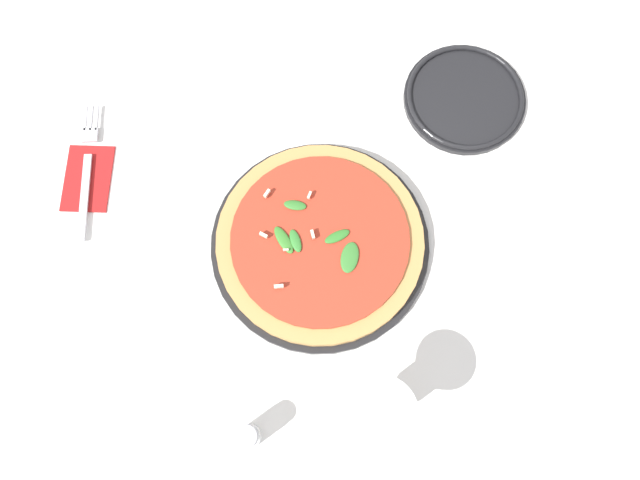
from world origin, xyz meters
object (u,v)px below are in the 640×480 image
(wine_glass, at_px, (378,414))
(side_plate_white, at_px, (465,98))
(pizza_arugula_main, at_px, (320,243))
(fork, at_px, (87,172))
(shaker_pepper, at_px, (248,436))

(wine_glass, relative_size, side_plate_white, 0.77)
(pizza_arugula_main, xyz_separation_m, fork, (0.23, 0.31, -0.01))
(wine_glass, relative_size, fork, 0.68)
(wine_glass, xyz_separation_m, fork, (0.48, 0.30, -0.10))
(fork, bearing_deg, shaker_pepper, -147.39)
(fork, height_order, side_plate_white, side_plate_white)
(pizza_arugula_main, bearing_deg, shaker_pepper, 142.63)
(pizza_arugula_main, xyz_separation_m, shaker_pepper, (-0.23, 0.18, 0.02))
(pizza_arugula_main, xyz_separation_m, side_plate_white, (0.16, -0.30, -0.01))
(side_plate_white, bearing_deg, fork, 84.09)
(pizza_arugula_main, relative_size, fork, 1.47)
(shaker_pepper, bearing_deg, wine_glass, -98.81)
(pizza_arugula_main, xyz_separation_m, wine_glass, (-0.26, 0.01, 0.09))
(pizza_arugula_main, distance_m, shaker_pepper, 0.29)
(pizza_arugula_main, relative_size, side_plate_white, 1.66)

